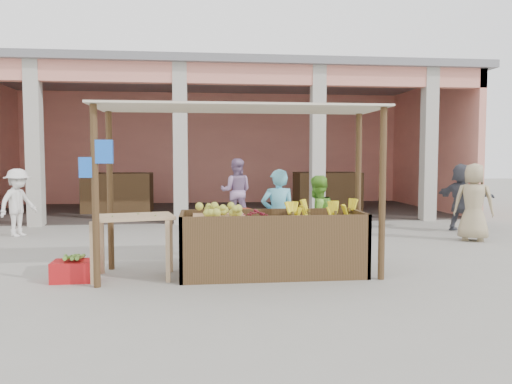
{
  "coord_description": "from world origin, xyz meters",
  "views": [
    {
      "loc": [
        -0.52,
        -6.98,
        1.68
      ],
      "look_at": [
        0.4,
        1.2,
        1.1
      ],
      "focal_mm": 35.0,
      "sensor_mm": 36.0,
      "label": 1
    }
  ],
  "objects": [
    {
      "name": "vendor_green",
      "position": [
        1.35,
        0.86,
        0.73
      ],
      "size": [
        0.81,
        0.69,
        1.46
      ],
      "primitive_type": "imported",
      "rotation": [
        0.0,
        0.0,
        3.64
      ],
      "color": "#71C237",
      "rests_on": "ground"
    },
    {
      "name": "papaya_pile",
      "position": [
        -1.44,
        0.03,
        0.98
      ],
      "size": [
        0.73,
        0.42,
        0.21
      ],
      "primitive_type": null,
      "color": "#4A8E2E",
      "rests_on": "side_table"
    },
    {
      "name": "fruit_stall",
      "position": [
        0.5,
        0.0,
        0.4
      ],
      "size": [
        2.6,
        0.95,
        0.8
      ],
      "primitive_type": "cube",
      "color": "#4E351F",
      "rests_on": "ground"
    },
    {
      "name": "side_table",
      "position": [
        -1.44,
        0.03,
        0.73
      ],
      "size": [
        1.21,
        0.93,
        0.87
      ],
      "rotation": [
        0.0,
        0.0,
        0.21
      ],
      "color": "tan",
      "rests_on": "ground"
    },
    {
      "name": "market_building",
      "position": [
        0.05,
        8.93,
        2.7
      ],
      "size": [
        14.4,
        6.4,
        4.2
      ],
      "color": "#EF927D",
      "rests_on": "ground"
    },
    {
      "name": "shopper_f",
      "position": [
        0.38,
        5.55,
        0.9
      ],
      "size": [
        0.95,
        0.63,
        1.8
      ],
      "primitive_type": "imported",
      "rotation": [
        0.0,
        0.0,
        2.99
      ],
      "color": "#9976A2",
      "rests_on": "ground"
    },
    {
      "name": "vendor_blue",
      "position": [
        0.7,
        0.76,
        0.8
      ],
      "size": [
        0.6,
        0.45,
        1.59
      ],
      "primitive_type": "imported",
      "rotation": [
        0.0,
        0.0,
        3.13
      ],
      "color": "#63C5E8",
      "rests_on": "ground"
    },
    {
      "name": "motorcycle",
      "position": [
        0.51,
        2.38,
        0.52
      ],
      "size": [
        0.79,
        2.02,
        1.04
      ],
      "primitive_type": "imported",
      "rotation": [
        0.0,
        0.0,
        1.52
      ],
      "color": "maroon",
      "rests_on": "ground"
    },
    {
      "name": "melon_tray",
      "position": [
        -0.26,
        0.04,
        0.89
      ],
      "size": [
        0.73,
        0.63,
        0.2
      ],
      "color": "#AB7C58",
      "rests_on": "fruit_stall"
    },
    {
      "name": "ground",
      "position": [
        0.0,
        0.0,
        0.0
      ],
      "size": [
        60.0,
        60.0,
        0.0
      ],
      "primitive_type": "plane",
      "color": "gray",
      "rests_on": "ground"
    },
    {
      "name": "plantain_bundle",
      "position": [
        -2.24,
        -0.08,
        0.32
      ],
      "size": [
        0.44,
        0.31,
        0.09
      ],
      "primitive_type": null,
      "color": "#5E8E33",
      "rests_on": "red_crate"
    },
    {
      "name": "produce_sacks",
      "position": [
        2.97,
        5.54,
        0.28
      ],
      "size": [
        0.92,
        0.69,
        0.56
      ],
      "color": "maroon",
      "rests_on": "ground"
    },
    {
      "name": "banana_heap",
      "position": [
        1.2,
        0.05,
        0.9
      ],
      "size": [
        1.07,
        0.59,
        0.2
      ],
      "primitive_type": null,
      "color": "yellow",
      "rests_on": "fruit_stall"
    },
    {
      "name": "shopper_a",
      "position": [
        -4.36,
        4.02,
        0.78
      ],
      "size": [
        0.9,
        1.11,
        1.55
      ],
      "primitive_type": "imported",
      "rotation": [
        0.0,
        0.0,
        1.09
      ],
      "color": "white",
      "rests_on": "ground"
    },
    {
      "name": "stall_awning",
      "position": [
        -0.01,
        0.06,
        1.98
      ],
      "size": [
        4.09,
        1.35,
        2.39
      ],
      "color": "#4E351F",
      "rests_on": "ground"
    },
    {
      "name": "shopper_d",
      "position": [
        5.37,
        3.68,
        0.81
      ],
      "size": [
        1.16,
        1.62,
        1.62
      ],
      "primitive_type": "imported",
      "rotation": [
        0.0,
        0.0,
        1.98
      ],
      "color": "#42444E",
      "rests_on": "ground"
    },
    {
      "name": "red_crate",
      "position": [
        -2.24,
        -0.08,
        0.14
      ],
      "size": [
        0.54,
        0.4,
        0.28
      ],
      "primitive_type": "cube",
      "rotation": [
        0.0,
        0.0,
        0.01
      ],
      "color": "#AF1215",
      "rests_on": "ground"
    },
    {
      "name": "berry_heap",
      "position": [
        0.25,
        0.04,
        0.87
      ],
      "size": [
        0.46,
        0.38,
        0.15
      ],
      "primitive_type": "ellipsoid",
      "color": "maroon",
      "rests_on": "fruit_stall"
    },
    {
      "name": "shopper_c",
      "position": [
        4.93,
        2.41,
        0.86
      ],
      "size": [
        0.99,
        0.88,
        1.73
      ],
      "primitive_type": "imported",
      "rotation": [
        0.0,
        0.0,
        2.62
      ],
      "color": "tan",
      "rests_on": "ground"
    }
  ]
}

